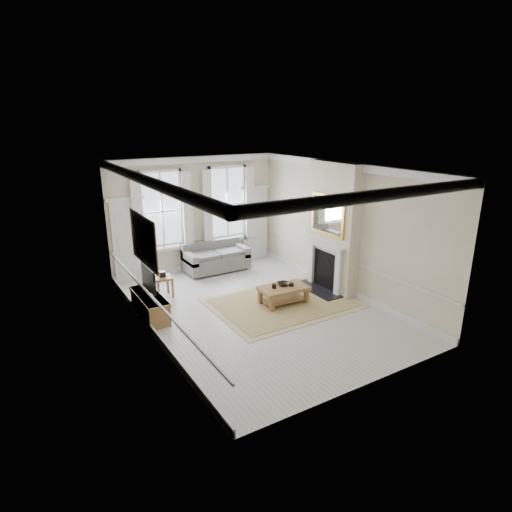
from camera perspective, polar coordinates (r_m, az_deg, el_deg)
floor at (r=10.44m, az=0.25°, el=-7.16°), size 7.20×7.20×0.00m
ceiling at (r=9.52m, az=0.28°, el=11.73°), size 7.20×7.20×0.00m
back_wall at (r=12.97m, az=-8.06°, el=5.57°), size 5.20×0.00×5.20m
left_wall at (r=8.84m, az=-14.29°, el=-0.59°), size 0.00×7.20×7.20m
right_wall at (r=11.37m, az=11.55°, el=3.66°), size 0.00×7.20×7.20m
window_left at (r=12.52m, az=-12.44°, el=5.82°), size 1.26×0.20×2.20m
window_right at (r=13.32m, az=-3.84°, el=6.90°), size 1.26×0.20×2.20m
door_left at (r=12.43m, az=-16.58°, el=1.85°), size 0.90×0.08×2.30m
door_right at (r=13.96m, az=-0.14°, el=4.30°), size 0.90×0.08×2.30m
painting at (r=9.03m, az=-14.79°, el=2.07°), size 0.05×1.66×1.06m
chimney_breast at (r=11.40m, az=10.23°, el=3.78°), size 0.35×1.70×3.38m
hearth at (r=11.65m, az=8.19°, el=-4.48°), size 0.55×1.50×0.05m
fireplace at (r=11.53m, az=9.12°, el=-1.02°), size 0.21×1.45×1.33m
mirror at (r=11.19m, az=9.49°, el=5.39°), size 0.06×1.26×1.06m
sofa at (r=13.03m, az=-5.45°, el=-0.37°), size 1.90×0.93×0.87m
side_table at (r=11.26m, az=-12.32°, el=-3.22°), size 0.51×0.51×0.56m
rug at (r=10.80m, az=3.65°, el=-6.26°), size 3.50×2.60×0.02m
coffee_table at (r=10.66m, az=3.69°, el=-4.52°), size 1.23×0.77×0.45m
ceramic_pot_a at (r=10.51m, az=2.42°, el=-4.01°), size 0.11×0.11×0.11m
ceramic_pot_b at (r=10.68m, az=4.74°, el=-3.77°), size 0.13×0.13×0.09m
bowl at (r=10.72m, az=3.61°, el=-3.72°), size 0.33×0.33×0.07m
tv_stand at (r=10.31m, az=-13.97°, el=-6.43°), size 0.48×1.50×0.54m
tv at (r=10.07m, az=-14.12°, el=-2.96°), size 0.08×0.90×0.68m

